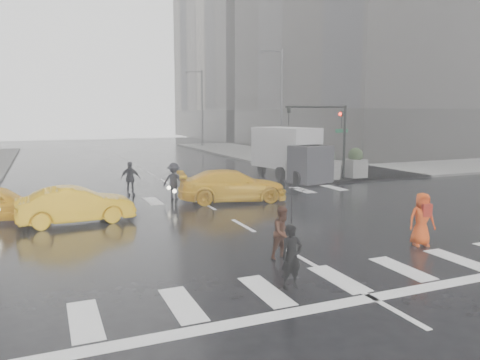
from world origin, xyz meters
name	(u,v)px	position (x,y,z in m)	size (l,w,h in m)	color
ground	(243,226)	(0.00, 0.00, 0.00)	(120.00, 120.00, 0.00)	black
sidewalk_ne	(370,159)	(19.50, 17.50, 0.07)	(35.00, 35.00, 0.15)	slate
building_ne_far	(271,38)	(29.00, 56.00, 16.27)	(26.05, 26.05, 36.00)	#A59C8F
road_markings	(243,225)	(0.00, 0.00, 0.01)	(18.00, 48.00, 0.01)	silver
traffic_signal_pole	(331,128)	(9.01, 8.01, 3.22)	(4.45, 0.42, 4.50)	black
street_lamp_near	(280,101)	(10.87, 18.00, 4.95)	(2.15, 0.22, 9.00)	#59595B
street_lamp_far	(201,105)	(10.87, 38.00, 4.95)	(2.15, 0.22, 9.00)	#59595B
planter_west	(298,167)	(7.00, 8.20, 0.98)	(1.10, 1.10, 1.80)	slate
planter_mid	(328,165)	(9.00, 8.20, 0.98)	(1.10, 1.10, 1.80)	slate
planter_east	(355,164)	(11.00, 8.20, 0.98)	(1.10, 1.10, 1.80)	slate
pedestrian_black	(292,219)	(-1.37, -6.07, 1.66)	(1.04, 1.05, 2.43)	black
pedestrian_brown	(283,233)	(-0.49, -4.00, 0.75)	(0.73, 0.57, 1.50)	#402216
pedestrian_orange	(422,219)	(4.07, -4.50, 0.84)	(0.94, 0.76, 1.66)	#E34410
pedestrian_far_a	(131,179)	(-2.69, 7.86, 0.85)	(1.00, 0.61, 1.70)	black
pedestrian_far_b	(174,181)	(-0.95, 6.10, 0.87)	(1.12, 0.62, 1.74)	black
taxi_mid	(76,205)	(-5.58, 2.77, 0.69)	(1.45, 4.16, 1.37)	#F4AE0C
taxi_rear	(233,186)	(1.41, 4.54, 0.73)	(2.05, 4.45, 1.46)	#F4AE0C
box_truck	(292,152)	(7.50, 9.85, 1.68)	(2.23, 5.94, 3.15)	#BABABC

